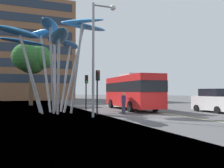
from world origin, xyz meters
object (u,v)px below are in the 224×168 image
leaf_sculpture (54,39)px  street_lamp (99,44)px  traffic_light_kerb_near (98,82)px  traffic_light_kerb_far (86,85)px  red_bus (132,90)px  car_parked_mid (214,101)px  pedestrian (124,103)px

leaf_sculpture → street_lamp: street_lamp is taller
traffic_light_kerb_near → traffic_light_kerb_far: traffic_light_kerb_near is taller
leaf_sculpture → traffic_light_kerb_far: leaf_sculpture is taller
red_bus → leaf_sculpture: bearing=-174.4°
red_bus → street_lamp: 8.33m
traffic_light_kerb_near → street_lamp: street_lamp is taller
traffic_light_kerb_near → traffic_light_kerb_far: bearing=84.3°
traffic_light_kerb_far → car_parked_mid: bearing=-34.2°
leaf_sculpture → street_lamp: bearing=-63.3°
leaf_sculpture → car_parked_mid: 14.90m
leaf_sculpture → pedestrian: bearing=-30.4°
traffic_light_kerb_far → red_bus: bearing=-16.9°
traffic_light_kerb_near → red_bus: bearing=38.0°
red_bus → traffic_light_kerb_far: bearing=163.1°
pedestrian → traffic_light_kerb_far: bearing=108.7°
car_parked_mid → street_lamp: (-10.75, -0.23, 4.21)m
leaf_sculpture → red_bus: bearing=5.6°
red_bus → pedestrian: size_ratio=5.85×
car_parked_mid → pedestrian: bearing=169.2°
red_bus → car_parked_mid: (5.42, -5.30, -0.97)m
car_parked_mid → pedestrian: 8.14m
red_bus → leaf_sculpture: leaf_sculpture is taller
red_bus → car_parked_mid: red_bus is taller
pedestrian → street_lamp: bearing=-147.5°
leaf_sculpture → traffic_light_kerb_near: (2.92, -2.99, -3.82)m
red_bus → car_parked_mid: size_ratio=2.49×
red_bus → pedestrian: (-2.58, -3.78, -1.09)m
leaf_sculpture → traffic_light_kerb_near: size_ratio=2.78×
traffic_light_kerb_far → car_parked_mid: 11.84m
red_bus → pedestrian: bearing=-124.3°
leaf_sculpture → pedestrian: leaf_sculpture is taller
red_bus → street_lamp: (-5.32, -5.53, 3.24)m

